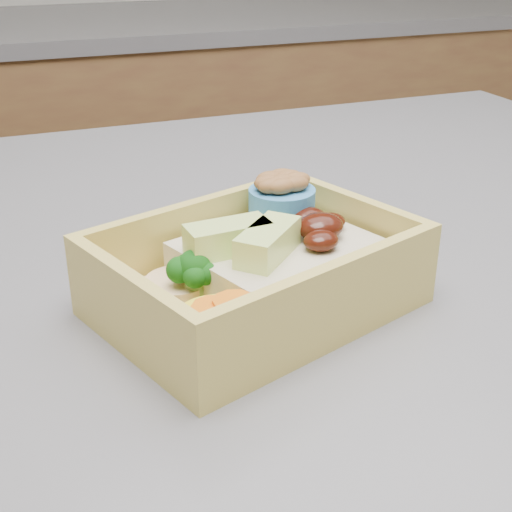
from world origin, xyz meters
name	(u,v)px	position (x,y,z in m)	size (l,w,h in m)	color
bento_box	(261,269)	(0.13, -0.11, 0.94)	(0.21, 0.18, 0.06)	#D0B956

